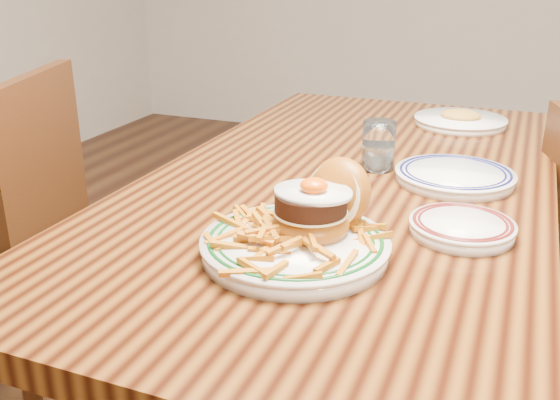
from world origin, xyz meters
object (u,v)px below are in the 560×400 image
at_px(table, 349,212).
at_px(side_plate, 462,226).
at_px(main_plate, 303,230).
at_px(chair_left, 3,256).

distance_m(table, side_plate, 0.37).
bearing_deg(table, main_plate, -85.46).
relative_size(table, chair_left, 1.66).
bearing_deg(table, chair_left, -162.92).
height_order(table, chair_left, chair_left).
relative_size(table, main_plate, 4.89).
distance_m(table, chair_left, 0.86).
bearing_deg(main_plate, chair_left, -169.17).
xyz_separation_m(table, side_plate, (0.27, -0.23, 0.10)).
bearing_deg(side_plate, chair_left, 167.44).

